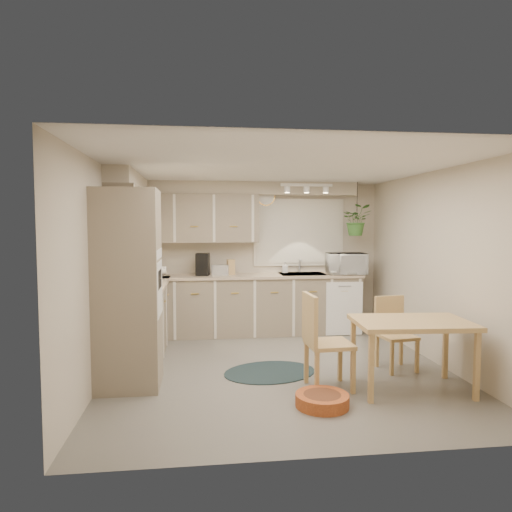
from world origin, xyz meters
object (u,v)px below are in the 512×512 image
at_px(dining_table, 411,355).
at_px(braided_rug, 270,372).
at_px(chair_left, 329,341).
at_px(chair_back, 397,334).
at_px(microwave, 346,261).
at_px(pet_bed, 322,400).

distance_m(dining_table, braided_rug, 1.60).
height_order(dining_table, chair_left, chair_left).
bearing_deg(chair_left, chair_back, 114.20).
bearing_deg(microwave, chair_left, -106.24).
relative_size(dining_table, pet_bed, 2.28).
bearing_deg(pet_bed, dining_table, 17.00).
bearing_deg(braided_rug, chair_left, -46.63).
height_order(braided_rug, microwave, microwave).
xyz_separation_m(chair_back, braided_rug, (-1.51, 0.09, -0.43)).
bearing_deg(braided_rug, chair_back, -3.22).
bearing_deg(chair_left, microwave, 155.48).
height_order(chair_left, braided_rug, chair_left).
bearing_deg(braided_rug, microwave, 50.34).
distance_m(pet_bed, microwave, 3.27).
bearing_deg(microwave, chair_back, -84.09).
distance_m(braided_rug, microwave, 2.62).
bearing_deg(dining_table, chair_left, 169.65).
relative_size(dining_table, braided_rug, 1.07).
height_order(dining_table, microwave, microwave).
height_order(braided_rug, pet_bed, pet_bed).
xyz_separation_m(dining_table, chair_left, (-0.84, 0.15, 0.14)).
bearing_deg(braided_rug, dining_table, -27.81).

